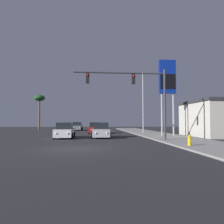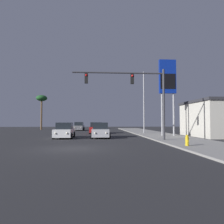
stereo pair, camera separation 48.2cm
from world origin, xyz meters
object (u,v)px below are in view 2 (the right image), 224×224
object	(u,v)px
car_red	(96,128)
palm_tree_far	(42,100)
fire_hydrant	(187,140)
street_lamp	(143,99)
car_grey	(79,127)
traffic_light_mast	(137,89)
car_white	(64,131)
car_silver	(100,131)
gas_station_sign	(167,81)

from	to	relation	value
car_red	palm_tree_far	distance (m)	20.75
fire_hydrant	car_red	bearing A→B (deg)	109.17
street_lamp	palm_tree_far	world-z (taller)	street_lamp
car_grey	traffic_light_mast	bearing A→B (deg)	108.35
car_grey	street_lamp	world-z (taller)	street_lamp
car_grey	traffic_light_mast	size ratio (longest dim) A/B	0.51
car_red	traffic_light_mast	bearing A→B (deg)	107.80
car_red	palm_tree_far	bearing A→B (deg)	-50.76
car_red	traffic_light_mast	distance (m)	14.41
car_white	street_lamp	xyz separation A→B (m)	(10.29, 7.51, 4.36)
street_lamp	car_silver	bearing A→B (deg)	-131.06
car_white	car_grey	xyz separation A→B (m)	(-0.02, 20.06, 0.00)
car_white	palm_tree_far	xyz separation A→B (m)	(-8.59, 24.78, 5.81)
car_grey	street_lamp	distance (m)	16.81
car_silver	gas_station_sign	distance (m)	9.92
car_red	traffic_light_mast	size ratio (longest dim) A/B	0.51
car_white	palm_tree_far	bearing A→B (deg)	-71.00
car_white	car_silver	size ratio (longest dim) A/B	1.00
traffic_light_mast	fire_hydrant	world-z (taller)	traffic_light_mast
gas_station_sign	palm_tree_far	size ratio (longest dim) A/B	1.18
traffic_light_mast	fire_hydrant	xyz separation A→B (m)	(2.58, -4.82, -4.30)
car_silver	gas_station_sign	bearing A→B (deg)	-172.77
traffic_light_mast	car_white	bearing A→B (deg)	148.17
car_red	street_lamp	distance (m)	8.24
street_lamp	car_grey	bearing A→B (deg)	129.36
car_white	gas_station_sign	size ratio (longest dim) A/B	0.48
car_silver	traffic_light_mast	xyz separation A→B (m)	(3.25, -4.62, 4.02)
car_white	car_silver	world-z (taller)	same
traffic_light_mast	street_lamp	bearing A→B (deg)	75.32
fire_hydrant	gas_station_sign	bearing A→B (deg)	78.42
car_red	car_silver	size ratio (longest dim) A/B	1.01
car_grey	palm_tree_far	bearing A→B (deg)	-26.79
car_grey	street_lamp	bearing A→B (deg)	131.40
traffic_light_mast	palm_tree_far	distance (m)	33.24
street_lamp	fire_hydrant	xyz separation A→B (m)	(-0.55, -16.77, -4.63)
palm_tree_far	gas_station_sign	bearing A→B (deg)	-49.21
palm_tree_far	car_silver	bearing A→B (deg)	-63.08
car_grey	palm_tree_far	xyz separation A→B (m)	(-8.57, 4.72, 5.81)
car_silver	gas_station_sign	size ratio (longest dim) A/B	0.48
car_white	gas_station_sign	world-z (taller)	gas_station_sign
gas_station_sign	palm_tree_far	bearing A→B (deg)	130.79
fire_hydrant	palm_tree_far	size ratio (longest dim) A/B	0.10
car_white	car_grey	world-z (taller)	same
traffic_light_mast	gas_station_sign	bearing A→B (deg)	49.68
gas_station_sign	car_red	bearing A→B (deg)	137.25
car_silver	car_red	bearing A→B (deg)	-86.18
car_red	palm_tree_far	world-z (taller)	palm_tree_far
car_silver	traffic_light_mast	world-z (taller)	traffic_light_mast
car_white	street_lamp	size ratio (longest dim) A/B	0.48
car_red	car_silver	xyz separation A→B (m)	(0.48, -8.71, 0.00)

